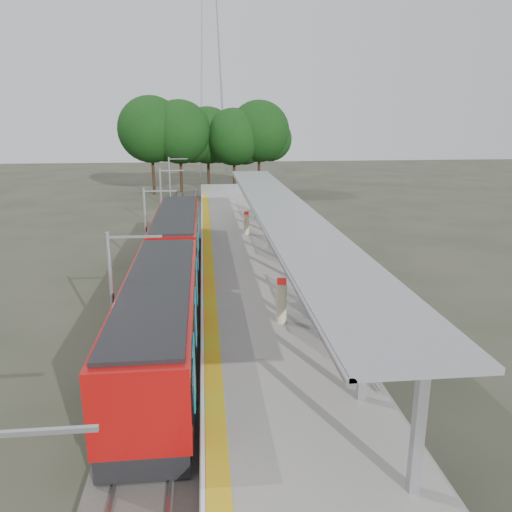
# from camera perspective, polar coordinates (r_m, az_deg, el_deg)

# --- Properties ---
(ground) EXTENTS (200.00, 200.00, 0.00)m
(ground) POSITION_cam_1_polar(r_m,az_deg,el_deg) (15.09, 6.20, -23.50)
(ground) COLOR #474438
(ground) RESTS_ON ground
(trackbed) EXTENTS (3.00, 70.00, 0.24)m
(trackbed) POSITION_cam_1_polar(r_m,az_deg,el_deg) (32.83, -8.89, -1.18)
(trackbed) COLOR #59544C
(trackbed) RESTS_ON ground
(platform) EXTENTS (6.00, 50.00, 1.00)m
(platform) POSITION_cam_1_polar(r_m,az_deg,el_deg) (32.79, -1.05, -0.32)
(platform) COLOR gray
(platform) RESTS_ON ground
(tactile_strip) EXTENTS (0.60, 50.00, 0.02)m
(tactile_strip) POSITION_cam_1_polar(r_m,az_deg,el_deg) (32.54, -5.53, 0.41)
(tactile_strip) COLOR gold
(tactile_strip) RESTS_ON platform
(end_fence) EXTENTS (6.00, 0.10, 1.20)m
(end_fence) POSITION_cam_1_polar(r_m,az_deg,el_deg) (56.98, -3.26, 7.61)
(end_fence) COLOR #9EA0A5
(end_fence) RESTS_ON platform
(train) EXTENTS (2.74, 27.60, 3.62)m
(train) POSITION_cam_1_polar(r_m,az_deg,el_deg) (26.10, -9.70, -1.20)
(train) COLOR black
(train) RESTS_ON ground
(canopy) EXTENTS (3.27, 38.00, 3.66)m
(canopy) POSITION_cam_1_polar(r_m,az_deg,el_deg) (28.43, 2.83, 4.85)
(canopy) COLOR #9EA0A5
(canopy) RESTS_ON platform
(pylon) EXTENTS (8.00, 4.00, 38.00)m
(pylon) POSITION_cam_1_polar(r_m,az_deg,el_deg) (84.97, -5.20, 21.97)
(pylon) COLOR #9EA0A5
(pylon) RESTS_ON ground
(tree_cluster) EXTENTS (21.54, 10.22, 12.09)m
(tree_cluster) POSITION_cam_1_polar(r_m,az_deg,el_deg) (65.07, -5.96, 13.84)
(tree_cluster) COLOR #382316
(tree_cluster) RESTS_ON ground
(catenary_masts) EXTENTS (2.08, 48.16, 5.40)m
(catenary_masts) POSITION_cam_1_polar(r_m,az_deg,el_deg) (31.32, -12.33, 3.10)
(catenary_masts) COLOR #9EA0A5
(catenary_masts) RESTS_ON ground
(bench_near) EXTENTS (0.94, 1.72, 1.13)m
(bench_near) POSITION_cam_1_polar(r_m,az_deg,el_deg) (21.96, 6.96, -5.61)
(bench_near) COLOR #0F204E
(bench_near) RESTS_ON platform
(bench_mid) EXTENTS (0.64, 1.46, 0.97)m
(bench_mid) POSITION_cam_1_polar(r_m,az_deg,el_deg) (32.24, 3.68, 1.23)
(bench_mid) COLOR #0F204E
(bench_mid) RESTS_ON platform
(bench_far) EXTENTS (0.56, 1.44, 0.96)m
(bench_far) POSITION_cam_1_polar(r_m,az_deg,el_deg) (45.15, 0.56, 5.41)
(bench_far) COLOR #0F204E
(bench_far) RESTS_ON platform
(info_pillar_near) EXTENTS (0.45, 0.45, 1.99)m
(info_pillar_near) POSITION_cam_1_polar(r_m,az_deg,el_deg) (21.31, 2.93, -5.41)
(info_pillar_near) COLOR beige
(info_pillar_near) RESTS_ON platform
(info_pillar_far) EXTENTS (0.39, 0.39, 1.75)m
(info_pillar_far) POSITION_cam_1_polar(r_m,az_deg,el_deg) (37.29, -1.10, 3.62)
(info_pillar_far) COLOR beige
(info_pillar_far) RESTS_ON platform
(litter_bin) EXTENTS (0.55, 0.55, 0.86)m
(litter_bin) POSITION_cam_1_polar(r_m,az_deg,el_deg) (30.71, 3.12, 0.35)
(litter_bin) COLOR #9EA0A5
(litter_bin) RESTS_ON platform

